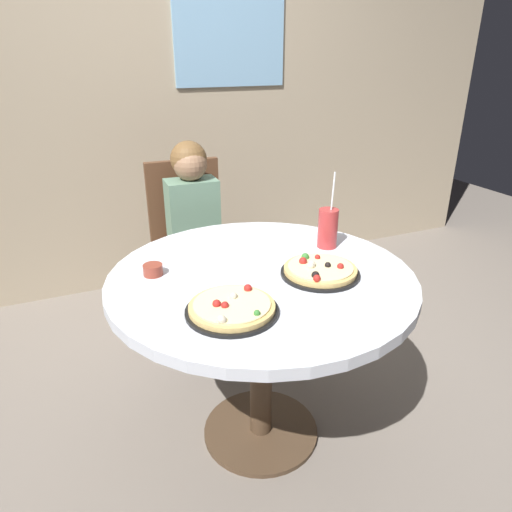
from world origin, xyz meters
TOP-DOWN VIEW (x-y plane):
  - ground_plane at (0.00, 0.00)m, footprint 8.00×8.00m
  - wall_with_window at (0.00, 1.68)m, footprint 5.20×0.14m
  - dining_table at (0.00, 0.00)m, footprint 1.11×1.11m
  - chair_wooden at (0.00, 0.98)m, footprint 0.42×0.42m
  - diner_child at (-0.00, 0.80)m, footprint 0.27×0.42m
  - pizza_veggie at (0.19, -0.09)m, footprint 0.28×0.28m
  - pizza_cheese at (-0.20, -0.21)m, footprint 0.29×0.29m
  - soda_cup at (0.35, 0.12)m, footprint 0.08×0.08m
  - sauce_bowl at (-0.36, 0.15)m, footprint 0.07×0.07m

SIDE VIEW (x-z plane):
  - ground_plane at x=0.00m, z-range 0.00..0.00m
  - diner_child at x=0.00m, z-range -0.06..1.02m
  - chair_wooden at x=0.00m, z-range 0.06..1.01m
  - dining_table at x=0.00m, z-range 0.26..1.01m
  - pizza_cheese at x=-0.20m, z-range 0.74..0.79m
  - pizza_veggie at x=0.19m, z-range 0.74..0.79m
  - sauce_bowl at x=-0.36m, z-range 0.75..0.79m
  - soda_cup at x=0.35m, z-range 0.68..0.98m
  - wall_with_window at x=0.00m, z-range 0.00..2.90m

